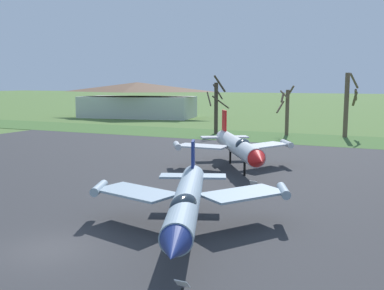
# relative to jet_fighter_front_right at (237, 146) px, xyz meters

# --- Properties ---
(ground_plane) EXTENTS (600.00, 600.00, 0.00)m
(ground_plane) POSITION_rel_jet_fighter_front_right_xyz_m (-1.75, -20.57, -2.05)
(ground_plane) COLOR #4C6B33
(asphalt_apron) EXTENTS (74.45, 47.17, 0.05)m
(asphalt_apron) POSITION_rel_jet_fighter_front_right_xyz_m (-1.75, -6.42, -2.03)
(asphalt_apron) COLOR #333335
(asphalt_apron) RESTS_ON ground
(grass_verge_strip) EXTENTS (134.45, 12.00, 0.06)m
(grass_verge_strip) POSITION_rel_jet_fighter_front_right_xyz_m (-1.75, 23.17, -2.02)
(grass_verge_strip) COLOR #3E612D
(grass_verge_strip) RESTS_ON ground
(jet_fighter_front_right) EXTENTS (10.33, 13.16, 4.68)m
(jet_fighter_front_right) POSITION_rel_jet_fighter_front_right_xyz_m (0.00, 0.00, 0.00)
(jet_fighter_front_right) COLOR silver
(jet_fighter_front_right) RESTS_ON ground
(info_placard_front_right) EXTENTS (0.58, 0.33, 0.95)m
(info_placard_front_right) POSITION_rel_jet_fighter_front_right_xyz_m (3.63, -7.43, -1.45)
(info_placard_front_right) COLOR black
(info_placard_front_right) RESTS_ON ground
(jet_fighter_rear_center) EXTENTS (10.24, 12.78, 3.97)m
(jet_fighter_rear_center) POSITION_rel_jet_fighter_front_right_xyz_m (3.08, -16.64, -0.22)
(jet_fighter_rear_center) COLOR #8EA3B2
(jet_fighter_rear_center) RESTS_ON ground
(info_placard_rear_center) EXTENTS (0.48, 0.32, 0.91)m
(info_placard_rear_center) POSITION_rel_jet_fighter_front_right_xyz_m (5.66, -22.50, -1.48)
(info_placard_rear_center) COLOR black
(info_placard_rear_center) RESTS_ON ground
(bare_tree_far_left) EXTENTS (3.51, 2.33, 8.30)m
(bare_tree_far_left) POSITION_rel_jet_fighter_front_right_xyz_m (-11.20, 23.99, 2.06)
(bare_tree_far_left) COLOR #42382D
(bare_tree_far_left) RESTS_ON ground
(bare_tree_left_of_center) EXTENTS (2.29, 2.38, 6.90)m
(bare_tree_left_of_center) POSITION_rel_jet_fighter_front_right_xyz_m (-1.76, 26.24, 1.55)
(bare_tree_left_of_center) COLOR brown
(bare_tree_left_of_center) RESTS_ON ground
(bare_tree_center) EXTENTS (1.74, 2.80, 8.55)m
(bare_tree_center) POSITION_rel_jet_fighter_front_right_xyz_m (6.12, 27.25, 2.55)
(bare_tree_center) COLOR brown
(bare_tree_center) RESTS_ON ground
(visitor_building) EXTENTS (25.76, 14.82, 7.34)m
(visitor_building) POSITION_rel_jet_fighter_front_right_xyz_m (-37.34, 45.83, 1.52)
(visitor_building) COLOR beige
(visitor_building) RESTS_ON ground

